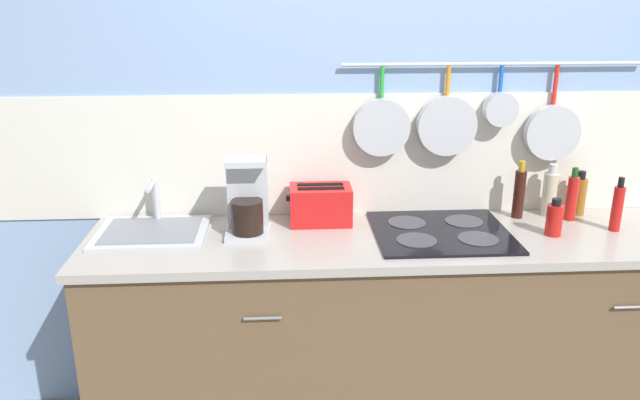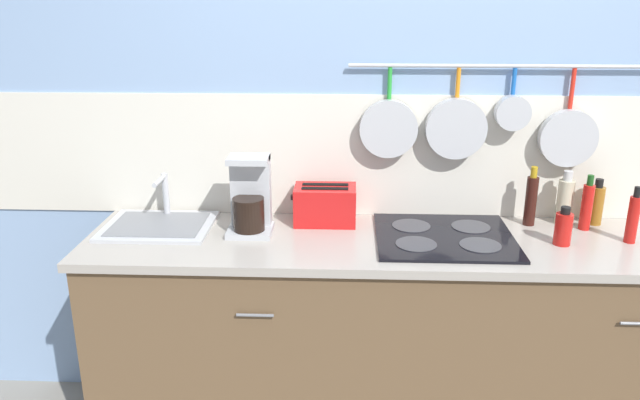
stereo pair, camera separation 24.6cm
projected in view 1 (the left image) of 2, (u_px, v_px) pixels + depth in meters
The scene contains 13 objects.
wall_back at pixel (422, 133), 2.75m from camera, with size 7.20×0.14×2.60m.
cabinet_base at pixel (429, 339), 2.70m from camera, with size 2.81×0.57×0.89m.
countertop at pixel (435, 240), 2.55m from camera, with size 2.85×0.59×0.03m.
sink_basin at pixel (152, 230), 2.57m from camera, with size 0.45×0.37×0.20m.
coffee_maker at pixel (247, 204), 2.52m from camera, with size 0.18×0.17×0.32m.
toaster at pixel (320, 205), 2.67m from camera, with size 0.28×0.17×0.17m.
cooktop at pixel (441, 232), 2.57m from camera, with size 0.55×0.51×0.01m.
bottle_hot_sauce at pixel (519, 193), 2.72m from camera, with size 0.05×0.05×0.26m.
bottle_dish_soap at pixel (554, 219), 2.53m from camera, with size 0.07×0.07×0.16m.
bottle_cooking_wine at pixel (550, 193), 2.75m from camera, with size 0.07×0.07×0.23m.
bottle_sesame_oil at pixel (572, 197), 2.70m from camera, with size 0.05×0.05×0.24m.
bottle_vinegar at pixel (579, 195), 2.77m from camera, with size 0.06×0.06×0.20m.
bottle_olive_oil at pixel (617, 207), 2.57m from camera, with size 0.04×0.04×0.23m.
Camera 1 is at (-0.62, -2.34, 1.87)m, focal length 35.00 mm.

